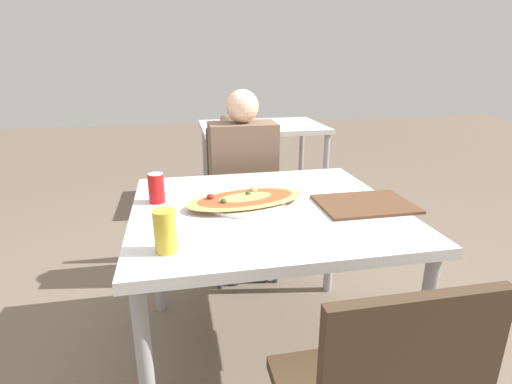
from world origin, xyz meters
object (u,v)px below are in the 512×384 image
at_px(chair_far_seated, 241,193).
at_px(person_seated, 243,172).
at_px(pizza_main, 246,200).
at_px(soda_can, 156,188).
at_px(dining_table, 265,222).
at_px(drink_glass, 165,231).

xyz_separation_m(chair_far_seated, person_seated, (0.00, -0.12, 0.16)).
relative_size(pizza_main, soda_can, 4.33).
bearing_deg(person_seated, chair_far_seated, -90.00).
height_order(chair_far_seated, pizza_main, chair_far_seated).
height_order(chair_far_seated, person_seated, person_seated).
bearing_deg(person_seated, pizza_main, 81.19).
relative_size(dining_table, chair_far_seated, 1.19).
bearing_deg(chair_far_seated, soda_can, 56.05).
height_order(pizza_main, drink_glass, drink_glass).
relative_size(dining_table, pizza_main, 1.98).
bearing_deg(soda_can, pizza_main, -15.46).
bearing_deg(chair_far_seated, drink_glass, 69.97).
relative_size(soda_can, drink_glass, 0.91).
distance_m(chair_far_seated, drink_glass, 1.27).
distance_m(person_seated, drink_glass, 1.13).
distance_m(dining_table, pizza_main, 0.12).
xyz_separation_m(chair_far_seated, pizza_main, (-0.10, -0.79, 0.24)).
height_order(pizza_main, soda_can, soda_can).
distance_m(pizza_main, soda_can, 0.38).
distance_m(soda_can, drink_glass, 0.47).
bearing_deg(pizza_main, chair_far_seated, 82.46).
height_order(dining_table, chair_far_seated, chair_far_seated).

